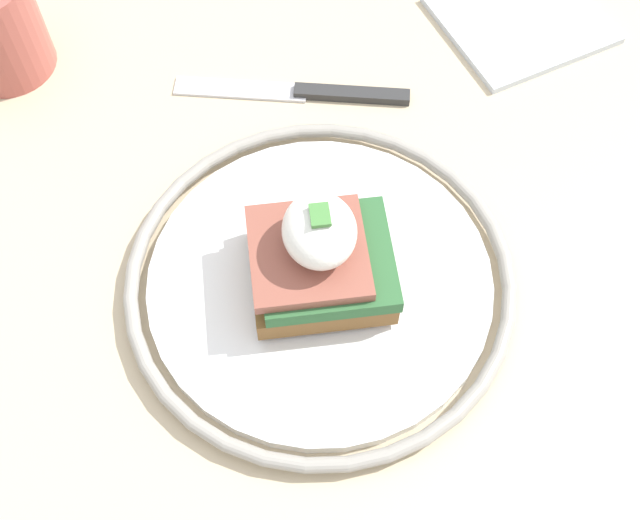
# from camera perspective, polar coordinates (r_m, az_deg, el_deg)

# --- Properties ---
(dining_table) EXTENTS (0.93, 0.80, 0.75)m
(dining_table) POSITION_cam_1_polar(r_m,az_deg,el_deg) (0.65, -0.33, -9.45)
(dining_table) COLOR #C6B28E
(dining_table) RESTS_ON ground_plane
(plate) EXTENTS (0.26, 0.26, 0.02)m
(plate) POSITION_cam_1_polar(r_m,az_deg,el_deg) (0.54, 0.00, -1.43)
(plate) COLOR white
(plate) RESTS_ON dining_table
(sandwich) EXTENTS (0.09, 0.09, 0.07)m
(sandwich) POSITION_cam_1_polar(r_m,az_deg,el_deg) (0.51, 0.03, 0.32)
(sandwich) COLOR brown
(sandwich) RESTS_ON plate
(knife) EXTENTS (0.05, 0.19, 0.01)m
(knife) POSITION_cam_1_polar(r_m,az_deg,el_deg) (0.64, -0.71, 11.83)
(knife) COLOR #2D2D2D
(knife) RESTS_ON dining_table
(napkin) EXTENTS (0.15, 0.16, 0.01)m
(napkin) POSITION_cam_1_polar(r_m,az_deg,el_deg) (0.72, 14.07, 16.27)
(napkin) COLOR silver
(napkin) RESTS_ON dining_table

